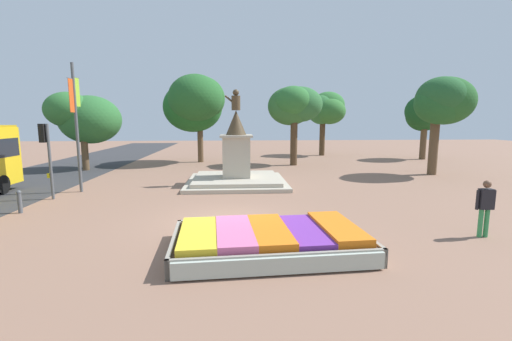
# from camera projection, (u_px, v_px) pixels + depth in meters

# --- Properties ---
(ground_plane) EXTENTS (94.13, 94.13, 0.00)m
(ground_plane) POSITION_uv_depth(u_px,v_px,m) (226.00, 221.00, 11.77)
(ground_plane) COLOR #8C6651
(flower_planter) EXTENTS (5.25, 3.41, 0.64)m
(flower_planter) POSITION_uv_depth(u_px,v_px,m) (270.00, 240.00, 9.04)
(flower_planter) COLOR #38281C
(flower_planter) RESTS_ON ground_plane
(statue_monument) EXTENTS (5.29, 5.29, 5.04)m
(statue_monument) POSITION_uv_depth(u_px,v_px,m) (236.00, 166.00, 18.55)
(statue_monument) COLOR #B4AA96
(statue_monument) RESTS_ON ground_plane
(traffic_light_mid_block) EXTENTS (0.42, 0.30, 3.29)m
(traffic_light_mid_block) POSITION_uv_depth(u_px,v_px,m) (46.00, 147.00, 14.70)
(traffic_light_mid_block) COLOR #4C5156
(traffic_light_mid_block) RESTS_ON ground_plane
(banner_pole) EXTENTS (0.14, 1.08, 6.07)m
(banner_pole) POSITION_uv_depth(u_px,v_px,m) (76.00, 123.00, 16.09)
(banner_pole) COLOR #4C5156
(banner_pole) RESTS_ON ground_plane
(pedestrian_with_handbag) EXTENTS (0.57, 0.24, 1.71)m
(pedestrian_with_handbag) POSITION_uv_depth(u_px,v_px,m) (485.00, 205.00, 10.03)
(pedestrian_with_handbag) COLOR #338C4C
(pedestrian_with_handbag) RESTS_ON ground_plane
(kerb_bollard_mid_b) EXTENTS (0.16, 0.16, 0.87)m
(kerb_bollard_mid_b) POSITION_uv_depth(u_px,v_px,m) (20.00, 201.00, 12.71)
(kerb_bollard_mid_b) COLOR #4C5156
(kerb_bollard_mid_b) RESTS_ON ground_plane
(park_tree_far_left) EXTENTS (3.81, 4.12, 6.21)m
(park_tree_far_left) POSITION_uv_depth(u_px,v_px,m) (327.00, 109.00, 33.28)
(park_tree_far_left) COLOR #4C3823
(park_tree_far_left) RESTS_ON ground_plane
(park_tree_behind_statue) EXTENTS (4.19, 3.77, 5.98)m
(park_tree_behind_statue) POSITION_uv_depth(u_px,v_px,m) (294.00, 105.00, 26.04)
(park_tree_behind_statue) COLOR #4C3823
(park_tree_behind_statue) RESTS_ON ground_plane
(park_tree_far_right) EXTENTS (3.52, 3.41, 5.57)m
(park_tree_far_right) POSITION_uv_depth(u_px,v_px,m) (424.00, 113.00, 29.92)
(park_tree_far_right) COLOR brown
(park_tree_far_right) RESTS_ON ground_plane
(park_tree_street_side) EXTENTS (3.70, 3.59, 6.06)m
(park_tree_street_side) POSITION_uv_depth(u_px,v_px,m) (443.00, 101.00, 20.83)
(park_tree_street_side) COLOR brown
(park_tree_street_side) RESTS_ON ground_plane
(park_tree_mid_canopy) EXTENTS (4.69, 4.16, 5.31)m
(park_tree_mid_canopy) POSITION_uv_depth(u_px,v_px,m) (83.00, 117.00, 23.61)
(park_tree_mid_canopy) COLOR brown
(park_tree_mid_canopy) RESTS_ON ground_plane
(park_tree_distant) EXTENTS (5.01, 5.54, 6.97)m
(park_tree_distant) POSITION_uv_depth(u_px,v_px,m) (196.00, 102.00, 27.28)
(park_tree_distant) COLOR brown
(park_tree_distant) RESTS_ON ground_plane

